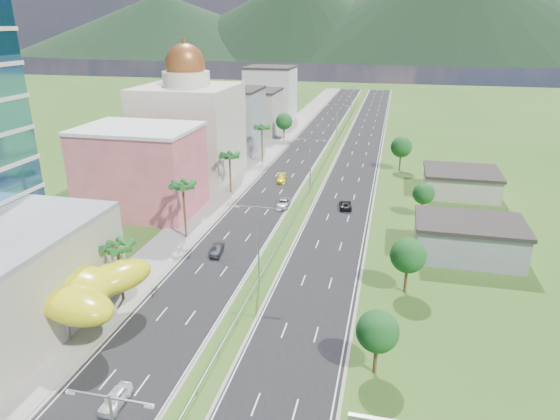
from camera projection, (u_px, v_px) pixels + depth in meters
The scene contains 33 objects.
ground at pixel (236, 324), 57.65m from camera, with size 500.00×500.00×0.00m, color #2D5119.
road_left at pixel (308, 145), 141.28m from camera, with size 11.00×260.00×0.04m, color black.
road_right at pixel (361, 148), 138.13m from camera, with size 11.00×260.00×0.04m, color black.
sidewalk_left at pixel (275, 143), 143.26m from camera, with size 7.00×260.00×0.12m, color gray.
median_guardrail at pixel (325, 161), 123.07m from camera, with size 0.10×216.06×0.76m.
streetlight_median_b at pixel (258, 237), 64.38m from camera, with size 6.04×0.25×11.00m.
streetlight_median_c at pixel (310, 159), 100.86m from camera, with size 6.04×0.25×11.00m.
streetlight_median_d at pixel (337, 120), 141.89m from camera, with size 6.04×0.25×11.00m.
streetlight_median_e at pixel (352, 98), 182.92m from camera, with size 6.04×0.25×11.00m.
lime_canopy at pixel (56, 283), 56.44m from camera, with size 18.00×15.00×7.40m.
pink_shophouse at pixel (141, 171), 90.06m from camera, with size 20.00×15.00×15.00m, color #C45065.
domed_building at pixel (189, 126), 109.67m from camera, with size 20.00×20.00×28.70m.
midrise_grey at pixel (230, 121), 133.44m from camera, with size 16.00×15.00×16.00m, color gray.
midrise_beige at pixel (253, 113), 154.03m from camera, with size 16.00×15.00×13.00m, color #ABA28D.
midrise_white at pixel (271, 95), 174.12m from camera, with size 16.00×15.00×18.00m, color silver.
shed_near at pixel (468, 240), 73.68m from camera, with size 15.00×10.00×5.00m, color gray.
shed_far at pixel (461, 183), 100.72m from camera, with size 14.00×12.00×4.40m, color #ABA28D.
palm_tree_b at pixel (117, 249), 60.24m from camera, with size 3.60×3.60×8.10m.
palm_tree_c at pixel (183, 187), 77.96m from camera, with size 3.60×3.60×9.60m.
palm_tree_d at pixel (230, 157), 99.27m from camera, with size 3.60×3.60×8.60m.
palm_tree_e at pixel (262, 129), 121.80m from camera, with size 3.60×3.60×9.40m.
leafy_tree_lfar at pixel (284, 121), 145.56m from camera, with size 4.90×4.90×8.05m.
leafy_tree_ra at pixel (378, 331), 48.04m from camera, with size 4.20×4.20×6.90m.
leafy_tree_rb at pixel (408, 256), 62.77m from camera, with size 4.55×4.55×7.47m.
leafy_tree_rc at pixel (424, 194), 87.96m from camera, with size 3.85×3.85×6.33m.
leafy_tree_rd at pixel (401, 147), 115.73m from camera, with size 4.90×4.90×8.05m.
mountain_ridge at pixel (449, 61), 455.37m from camera, with size 860.00×140.00×90.00m, color black, non-canonical shape.
car_white_near_left at pixel (115, 398), 45.21m from camera, with size 1.65×4.10×1.40m, color white.
car_dark_left at pixel (217, 250), 74.75m from camera, with size 1.45×4.15×1.37m, color black.
car_silver_mid_left at pixel (283, 203), 94.00m from camera, with size 2.36×5.11×1.42m, color #93969A.
car_yellow_far_left at pixel (281, 178), 108.84m from camera, with size 1.96×4.83×1.40m, color yellow.
car_dark_far_right at pixel (345, 205), 93.26m from camera, with size 2.19×4.74×1.32m, color black.
motorcycle at pixel (155, 289), 63.89m from camera, with size 0.60×1.98×1.26m, color black.
Camera 1 is at (15.98, -46.89, 32.70)m, focal length 32.00 mm.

